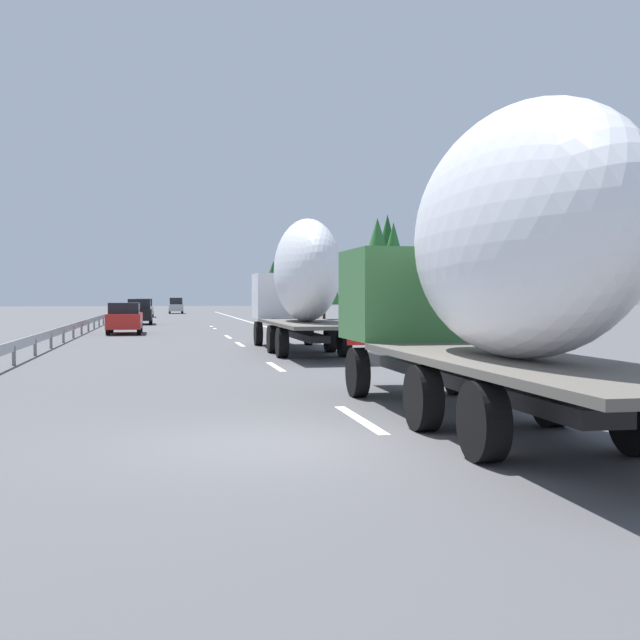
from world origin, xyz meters
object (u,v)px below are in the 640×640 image
Objects in this scene: car_silver_hatch at (176,306)px; truck_trailing at (489,259)px; truck_lead at (301,281)px; car_black_suv at (140,312)px; car_red_compact at (125,318)px; car_white_van at (144,308)px; road_sign at (296,293)px.

truck_trailing is at bearing -177.68° from car_silver_hatch.
truck_lead is 17.71m from truck_trailing.
car_silver_hatch reaches higher than car_black_suv.
car_red_compact is at bearing 23.57° from truck_lead.
truck_lead is 54.85m from car_white_van.
road_sign is (20.08, -3.10, -0.37)m from truck_lead.
car_red_compact is at bearing 178.66° from car_black_suv.
car_silver_hatch is at bearing -4.82° from car_black_suv.
car_white_van is (72.07, 7.09, -1.76)m from truck_trailing.
car_black_suv is at bearing -1.34° from car_red_compact.
car_white_van reaches higher than car_red_compact.
road_sign is at bearing -172.57° from car_silver_hatch.
car_white_van is (54.36, 7.09, -1.74)m from truck_lead.
car_red_compact is at bearing 108.17° from road_sign.
car_red_compact is 1.05× the size of car_white_van.
car_silver_hatch is (39.10, -3.30, 0.01)m from car_black_suv.
truck_trailing reaches higher than car_white_van.
car_black_suv reaches higher than car_red_compact.
car_red_compact is at bearing 179.72° from car_white_van.
truck_trailing is 89.31m from car_silver_hatch.
truck_trailing is 2.61× the size of car_silver_hatch.
car_black_suv is at bearing -179.51° from car_white_van.
truck_trailing is at bearing -172.16° from car_black_suv.
car_black_suv is 1.00× the size of car_silver_hatch.
truck_lead reaches higher than road_sign.
car_black_suv is 15.94m from road_sign.
road_sign is at bearing -71.83° from car_red_compact.
truck_trailing is at bearing 175.31° from road_sign.
truck_trailing reaches higher than road_sign.
road_sign is (-34.28, -10.19, 1.38)m from car_white_van.
car_black_suv is 21.95m from car_white_van.
car_white_van is (-17.15, 3.48, -0.03)m from car_silver_hatch.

